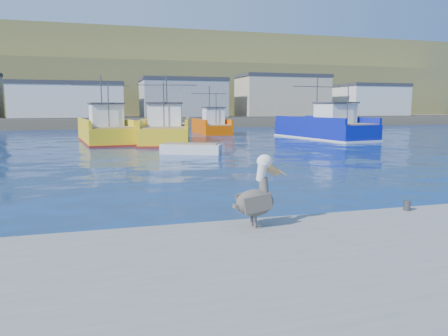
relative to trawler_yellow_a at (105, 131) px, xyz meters
name	(u,v)px	position (x,y,z in m)	size (l,w,h in m)	color
ground	(266,208)	(4.77, -30.79, -1.10)	(260.00, 260.00, 0.00)	#070F53
dock_bollards	(333,211)	(5.37, -34.19, -0.45)	(36.20, 0.20, 0.30)	#4C4C4C
far_shore	(116,86)	(4.77, 78.41, 7.88)	(200.00, 81.00, 24.00)	brown
trawler_yellow_a	(105,131)	(0.00, 0.00, 0.00)	(5.68, 12.77, 6.65)	yellow
trawler_yellow_b	(166,131)	(5.79, -2.00, 0.02)	(6.94, 13.33, 6.69)	yellow
trawler_blue	(325,128)	(23.32, -1.55, 0.05)	(6.56, 13.77, 6.76)	#0C1799
boat_orange	(212,125)	(13.62, 10.56, -0.03)	(4.80, 9.21, 6.19)	#E04F00
skiff_mid	(191,150)	(5.94, -12.82, -0.79)	(4.65, 3.26, 0.96)	silver
skiff_far	(351,131)	(30.96, 5.23, -0.78)	(4.14, 4.53, 0.99)	silver
pelican	(257,196)	(3.01, -34.58, 0.17)	(1.47, 0.64, 1.81)	#595451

